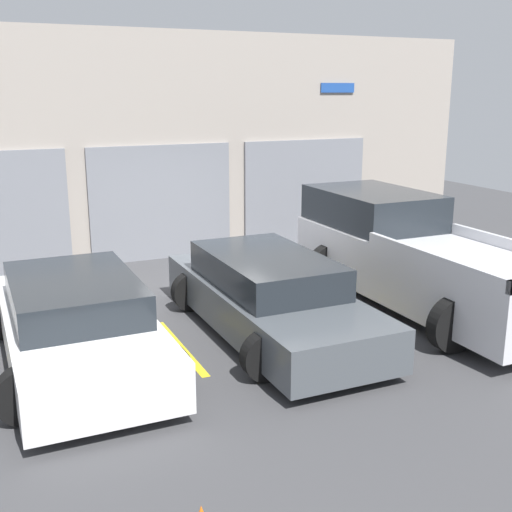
# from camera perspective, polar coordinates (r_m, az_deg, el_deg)

# --- Properties ---
(ground_plane) EXTENTS (28.00, 28.00, 0.00)m
(ground_plane) POSITION_cam_1_polar(r_m,az_deg,el_deg) (11.77, -3.20, -3.40)
(ground_plane) COLOR #3D3D3F
(shophouse_building) EXTENTS (15.16, 0.68, 4.85)m
(shophouse_building) POSITION_cam_1_polar(r_m,az_deg,el_deg) (14.37, -8.16, 9.44)
(shophouse_building) COLOR #9E9389
(shophouse_building) RESTS_ON ground
(pickup_truck) EXTENTS (2.40, 5.58, 1.81)m
(pickup_truck) POSITION_cam_1_polar(r_m,az_deg,el_deg) (11.40, 13.64, 0.06)
(pickup_truck) COLOR silver
(pickup_truck) RESTS_ON ground
(sedan_white) EXTENTS (2.27, 4.47, 1.20)m
(sedan_white) POSITION_cam_1_polar(r_m,az_deg,el_deg) (9.00, -15.65, -5.80)
(sedan_white) COLOR white
(sedan_white) RESTS_ON ground
(sedan_side) EXTENTS (2.17, 4.79, 1.22)m
(sedan_side) POSITION_cam_1_polar(r_m,az_deg,el_deg) (9.78, 1.13, -3.58)
(sedan_side) COLOR #474C51
(sedan_side) RESTS_ON ground
(parking_stripe_left) EXTENTS (0.12, 2.20, 0.01)m
(parking_stripe_left) POSITION_cam_1_polar(r_m,az_deg,el_deg) (9.47, -6.73, -8.03)
(parking_stripe_left) COLOR gold
(parking_stripe_left) RESTS_ON ground
(parking_stripe_centre) EXTENTS (0.12, 2.20, 0.01)m
(parking_stripe_centre) POSITION_cam_1_polar(r_m,az_deg,el_deg) (10.61, 8.22, -5.56)
(parking_stripe_centre) COLOR gold
(parking_stripe_centre) RESTS_ON ground
(parking_stripe_right) EXTENTS (0.12, 2.20, 0.01)m
(parking_stripe_right) POSITION_cam_1_polar(r_m,az_deg,el_deg) (12.32, 19.57, -3.41)
(parking_stripe_right) COLOR gold
(parking_stripe_right) RESTS_ON ground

